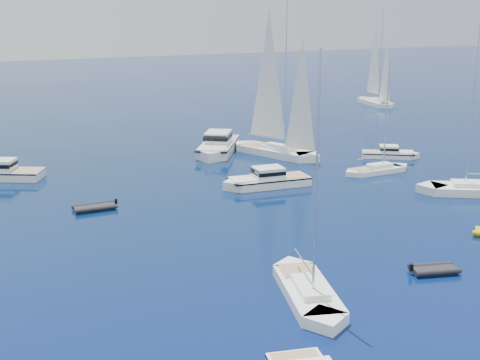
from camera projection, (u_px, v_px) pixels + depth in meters
name	position (u px, v px, depth m)	size (l,w,h in m)	color
ground	(451.00, 305.00, 39.19)	(400.00, 400.00, 0.00)	#09155D
motor_cruiser_centre	(266.00, 186.00, 65.05)	(2.96, 9.66, 2.54)	white
motor_cruiser_far_r	(390.00, 158.00, 77.41)	(2.21, 7.23, 1.90)	white
motor_cruiser_distant	(218.00, 152.00, 80.16)	(3.85, 12.57, 3.30)	white
sailboat_fore	(308.00, 297.00, 40.27)	(2.82, 10.84, 15.94)	white
sailboat_mid_r	(477.00, 194.00, 62.49)	(3.18, 12.25, 18.00)	white
sailboat_centre	(377.00, 173.00, 70.42)	(2.25, 8.65, 12.71)	white
sailboat_sails_r	(275.00, 155.00, 78.73)	(3.51, 13.49, 19.83)	white
sailboat_sails_far	(375.00, 105.00, 119.00)	(3.04, 11.71, 17.21)	white
tender_grey_near	(434.00, 273.00, 44.01)	(1.87, 3.37, 0.95)	black
tender_grey_far	(95.00, 210.00, 57.64)	(2.13, 3.93, 0.95)	black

